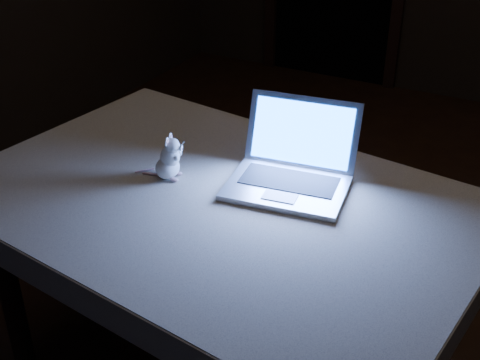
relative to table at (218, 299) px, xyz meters
The scene contains 5 objects.
floor 0.77m from the table, 62.62° to the left, with size 5.00×5.00×0.00m, color black.
table is the anchor object (origin of this frame).
tablecloth 0.36m from the table, 150.40° to the left, with size 1.54×1.02×0.10m, color beige, non-canonical shape.
laptop 0.56m from the table, 37.40° to the left, with size 0.36×0.31×0.24m, color silver, non-canonical shape.
plush_mouse 0.50m from the table, behind, with size 0.11×0.11×0.14m, color white, non-canonical shape.
Camera 1 is at (0.52, -1.99, 1.77)m, focal length 48.00 mm.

